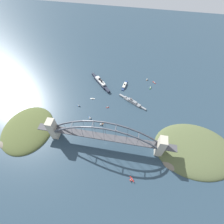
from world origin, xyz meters
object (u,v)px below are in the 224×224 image
(naval_cruiser, at_px, (132,101))
(small_boat_3, at_px, (107,107))
(small_boat_5, at_px, (147,79))
(seaplane_taxiing_near_bridge, at_px, (132,180))
(harbor_arch_bridge, at_px, (105,137))
(small_boat_2, at_px, (90,117))
(small_boat_4, at_px, (116,130))
(harbor_ferry_steamer, at_px, (125,85))
(small_boat_6, at_px, (101,124))
(small_boat_8, at_px, (93,99))
(small_boat_0, at_px, (154,83))
(small_boat_1, at_px, (79,105))
(small_boat_7, at_px, (150,88))
(ocean_liner, at_px, (100,82))

(naval_cruiser, xyz_separation_m, small_boat_3, (-59.41, -28.40, -2.33))
(small_boat_5, bearing_deg, seaplane_taxiing_near_bridge, -92.87)
(harbor_arch_bridge, relative_size, small_boat_2, 31.53)
(naval_cruiser, xyz_separation_m, small_boat_4, (-27.12, -90.53, 0.31))
(seaplane_taxiing_near_bridge, bearing_deg, harbor_ferry_steamer, 100.72)
(small_boat_2, distance_m, small_boat_6, 32.73)
(naval_cruiser, distance_m, small_boat_5, 97.62)
(harbor_arch_bridge, bearing_deg, seaplane_taxiing_near_bridge, -45.36)
(small_boat_3, relative_size, small_boat_6, 0.81)
(harbor_arch_bridge, height_order, seaplane_taxiing_near_bridge, harbor_arch_bridge)
(harbor_arch_bridge, distance_m, harbor_ferry_steamer, 184.66)
(small_boat_4, xyz_separation_m, small_boat_8, (-76.32, 83.43, -2.61))
(harbor_arch_bridge, height_order, small_boat_4, harbor_arch_bridge)
(naval_cruiser, xyz_separation_m, small_boat_5, (33.78, 91.58, 0.51))
(small_boat_3, bearing_deg, small_boat_2, -130.97)
(small_boat_0, distance_m, small_boat_1, 221.40)
(naval_cruiser, height_order, small_boat_5, naval_cruiser)
(seaplane_taxiing_near_bridge, xyz_separation_m, small_boat_8, (-123.03, 183.92, -1.30))
(small_boat_5, distance_m, small_boat_7, 33.41)
(seaplane_taxiing_near_bridge, distance_m, small_boat_5, 282.96)
(small_boat_0, xyz_separation_m, small_boat_8, (-158.01, -90.15, 0.01))
(small_boat_6, bearing_deg, small_boat_0, 54.12)
(naval_cruiser, bearing_deg, seaplane_taxiing_near_bridge, -84.15)
(seaplane_taxiing_near_bridge, relative_size, small_boat_2, 1.09)
(ocean_liner, bearing_deg, small_boat_7, 3.07)
(small_boat_4, relative_size, small_boat_8, 0.59)
(small_boat_4, xyz_separation_m, small_boat_5, (60.90, 182.11, 0.19))
(small_boat_7, bearing_deg, small_boat_5, 109.23)
(harbor_arch_bridge, height_order, small_boat_3, harbor_arch_bridge)
(small_boat_0, xyz_separation_m, small_boat_5, (-20.79, 8.54, 2.81))
(harbor_arch_bridge, relative_size, small_boat_1, 35.09)
(small_boat_6, relative_size, small_boat_7, 0.77)
(small_boat_7, bearing_deg, seaplane_taxiing_near_bridge, -95.72)
(small_boat_1, xyz_separation_m, small_boat_4, (104.77, -54.22, -0.07))
(harbor_arch_bridge, distance_m, naval_cruiser, 136.76)
(small_boat_3, bearing_deg, small_boat_6, -94.80)
(small_boat_0, bearing_deg, harbor_arch_bridge, -115.28)
(small_boat_7, bearing_deg, small_boat_6, -127.64)
(small_boat_2, bearing_deg, harbor_arch_bridge, -49.25)
(harbor_arch_bridge, relative_size, harbor_ferry_steamer, 7.38)
(ocean_liner, xyz_separation_m, seaplane_taxiing_near_bridge, (114.73, -243.68, -3.43))
(naval_cruiser, height_order, small_boat_2, naval_cruiser)
(seaplane_taxiing_near_bridge, bearing_deg, small_boat_2, 132.86)
(small_boat_4, height_order, small_boat_7, small_boat_4)
(small_boat_3, xyz_separation_m, small_boat_8, (-44.03, 21.29, 0.03))
(harbor_arch_bridge, relative_size, naval_cruiser, 3.85)
(small_boat_0, xyz_separation_m, small_boat_4, (-81.68, -173.57, 2.62))
(ocean_liner, xyz_separation_m, small_boat_5, (128.92, 38.92, -1.93))
(seaplane_taxiing_near_bridge, bearing_deg, naval_cruiser, 95.85)
(seaplane_taxiing_near_bridge, height_order, small_boat_0, seaplane_taxiing_near_bridge)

